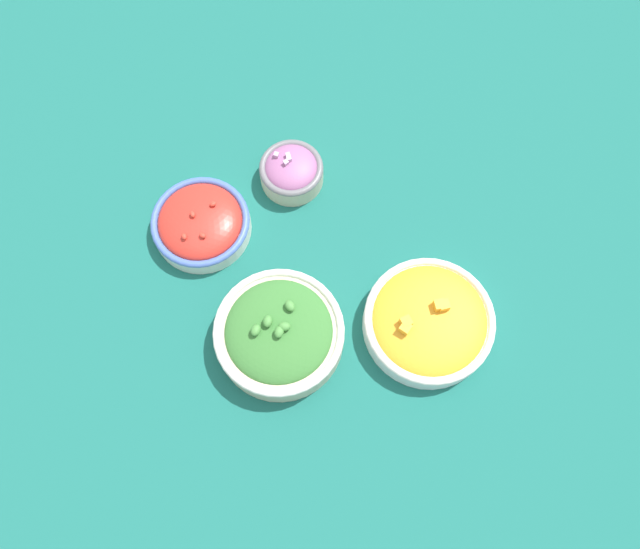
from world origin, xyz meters
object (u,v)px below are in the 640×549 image
(bowl_broccoli, at_px, (279,333))
(bowl_squash, at_px, (429,321))
(bowl_cherry_tomatoes, at_px, (201,223))
(bowl_red_onion, at_px, (291,171))

(bowl_broccoli, bearing_deg, bowl_squash, -121.43)
(bowl_cherry_tomatoes, distance_m, bowl_squash, 0.41)
(bowl_broccoli, distance_m, bowl_red_onion, 0.29)
(bowl_red_onion, bearing_deg, bowl_broccoli, 140.62)
(bowl_cherry_tomatoes, height_order, bowl_squash, bowl_squash)
(bowl_broccoli, xyz_separation_m, bowl_squash, (-0.12, -0.20, -0.01))
(bowl_cherry_tomatoes, relative_size, bowl_red_onion, 1.50)
(bowl_broccoli, xyz_separation_m, bowl_cherry_tomatoes, (0.24, -0.01, -0.01))
(bowl_squash, bearing_deg, bowl_cherry_tomatoes, 28.56)
(bowl_broccoli, bearing_deg, bowl_red_onion, -39.38)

